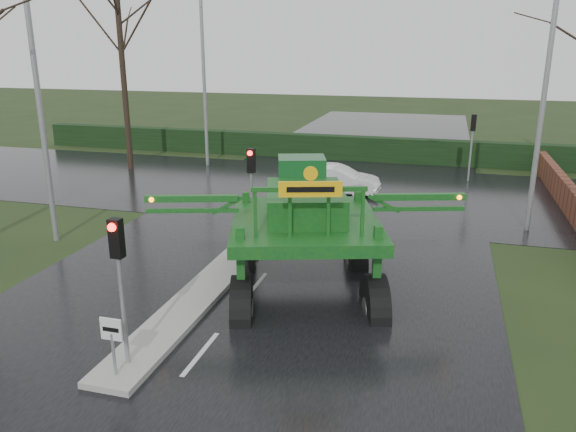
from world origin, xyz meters
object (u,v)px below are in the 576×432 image
(traffic_signal_near, at_px, (118,261))
(white_sedan, at_px, (336,193))
(keep_left_sign, at_px, (112,337))
(traffic_signal_mid, at_px, (251,175))
(street_light_right, at_px, (538,73))
(crop_sprayer, at_px, (240,225))
(street_light_left_far, at_px, (208,62))
(street_light_left_near, at_px, (43,74))
(traffic_signal_far, at_px, (473,132))

(traffic_signal_near, bearing_deg, white_sedan, 84.70)
(keep_left_sign, bearing_deg, white_sedan, 84.86)
(traffic_signal_mid, height_order, street_light_right, street_light_right)
(street_light_right, xyz_separation_m, crop_sprayer, (-8.09, -9.44, -3.59))
(street_light_left_far, bearing_deg, street_light_right, -26.02)
(street_light_left_near, relative_size, street_light_right, 1.00)
(white_sedan, bearing_deg, traffic_signal_mid, 171.44)
(crop_sprayer, relative_size, white_sedan, 2.11)
(keep_left_sign, relative_size, traffic_signal_far, 0.38)
(street_light_left_far, bearing_deg, traffic_signal_far, 0.03)
(traffic_signal_far, height_order, street_light_left_far, street_light_left_far)
(street_light_left_far, height_order, white_sedan, street_light_left_far)
(traffic_signal_mid, bearing_deg, traffic_signal_far, 58.07)
(traffic_signal_far, distance_m, street_light_left_far, 15.08)
(traffic_signal_near, bearing_deg, traffic_signal_mid, 90.00)
(white_sedan, bearing_deg, crop_sprayer, -178.37)
(street_light_right, bearing_deg, crop_sprayer, -130.61)
(traffic_signal_near, height_order, crop_sprayer, crop_sprayer)
(traffic_signal_far, distance_m, crop_sprayer, 18.59)
(keep_left_sign, bearing_deg, street_light_right, 54.88)
(white_sedan, bearing_deg, street_light_right, -111.84)
(traffic_signal_near, bearing_deg, crop_sprayer, 68.55)
(traffic_signal_mid, xyz_separation_m, street_light_right, (9.49, 4.51, 3.40))
(traffic_signal_near, relative_size, street_light_right, 0.35)
(traffic_signal_near, bearing_deg, street_light_left_near, 134.53)
(traffic_signal_far, xyz_separation_m, white_sedan, (-6.26, -4.46, -2.59))
(street_light_left_far, bearing_deg, crop_sprayer, -64.56)
(traffic_signal_mid, xyz_separation_m, traffic_signal_far, (7.80, 12.52, 0.00))
(street_light_left_near, height_order, crop_sprayer, street_light_left_near)
(traffic_signal_near, xyz_separation_m, crop_sprayer, (1.40, 3.57, -0.19))
(traffic_signal_near, xyz_separation_m, street_light_right, (9.49, 13.01, 3.40))
(street_light_left_near, relative_size, street_light_left_far, 1.00)
(street_light_left_near, bearing_deg, white_sedan, 48.57)
(street_light_right, distance_m, crop_sprayer, 12.94)
(keep_left_sign, height_order, traffic_signal_mid, traffic_signal_mid)
(traffic_signal_mid, bearing_deg, traffic_signal_near, -90.00)
(street_light_right, bearing_deg, traffic_signal_mid, -154.60)
(traffic_signal_mid, distance_m, crop_sprayer, 5.13)
(traffic_signal_far, bearing_deg, keep_left_sign, 70.07)
(keep_left_sign, relative_size, white_sedan, 0.33)
(keep_left_sign, bearing_deg, crop_sprayer, 70.95)
(street_light_left_far, distance_m, crop_sprayer, 19.64)
(street_light_left_near, height_order, white_sedan, street_light_left_near)
(crop_sprayer, bearing_deg, street_light_left_far, 98.15)
(keep_left_sign, distance_m, traffic_signal_mid, 9.12)
(traffic_signal_mid, distance_m, street_light_left_near, 7.83)
(keep_left_sign, bearing_deg, traffic_signal_near, 90.00)
(keep_left_sign, height_order, street_light_right, street_light_right)
(street_light_left_near, height_order, street_light_right, same)
(keep_left_sign, xyz_separation_m, crop_sprayer, (1.40, 4.06, 1.34))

